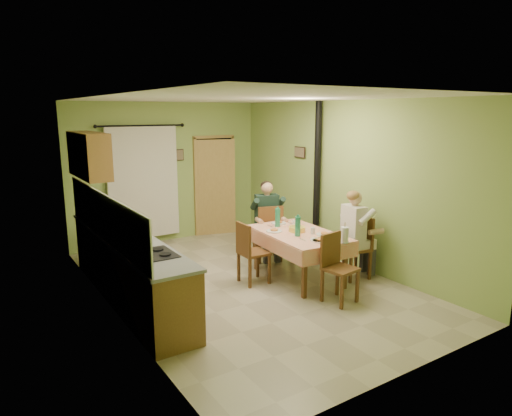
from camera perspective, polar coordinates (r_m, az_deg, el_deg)
floor at (r=7.17m, az=-1.26°, el=-9.40°), size 4.00×6.00×0.01m
room_shell at (r=6.72m, az=-1.33°, el=5.21°), size 4.04×6.04×2.82m
kitchen_run at (r=6.69m, az=-15.76°, el=-7.06°), size 0.64×3.64×1.56m
upper_cabinets at (r=7.60m, az=-20.19°, el=6.24°), size 0.35×1.40×0.70m
curtain at (r=9.17m, az=-13.88°, el=3.15°), size 1.70×0.07×2.22m
doorway at (r=9.86m, az=-5.10°, el=2.80°), size 0.96×0.26×2.15m
dining_table at (r=7.28m, az=5.29°, el=-5.93°), size 1.12×1.74×0.76m
tableware at (r=7.08m, az=5.87°, el=-2.70°), size 0.77×1.63×0.33m
chair_far at (r=8.18m, az=1.44°, el=-4.52°), size 0.56×0.56×1.01m
chair_near at (r=6.52m, az=10.32°, el=-9.06°), size 0.46×0.46×0.96m
chair_right at (r=7.49m, az=12.18°, el=-6.35°), size 0.49×0.49×0.99m
chair_left at (r=7.10m, az=-0.38°, el=-7.10°), size 0.42×0.42×0.97m
man_far at (r=8.05m, az=1.42°, el=-0.47°), size 0.64×0.57×1.39m
man_right at (r=7.32m, az=12.29°, el=-1.99°), size 0.52×0.62×1.39m
stove_flue at (r=8.44m, az=7.56°, el=1.02°), size 0.24×0.24×2.80m
picture_back at (r=9.47m, az=-9.58°, el=6.57°), size 0.19×0.03×0.23m
picture_right at (r=8.83m, az=5.51°, el=6.95°), size 0.03×0.31×0.21m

